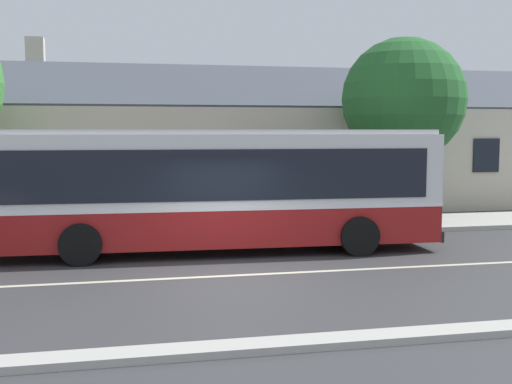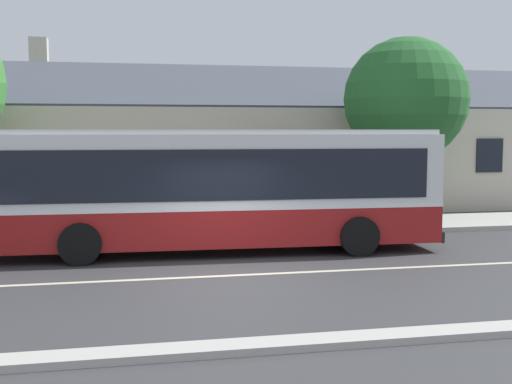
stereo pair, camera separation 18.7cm
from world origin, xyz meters
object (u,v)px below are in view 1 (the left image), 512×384
Objects in this scene: transit_bus at (212,186)px; bus_stop_sign at (394,179)px; street_tree_primary at (405,105)px; bench_down_street at (130,216)px.

bus_stop_sign is (6.01, 2.09, -0.06)m from transit_bus.
street_tree_primary is 2.61× the size of bus_stop_sign.
bench_down_street is at bearing -174.68° from street_tree_primary.
street_tree_primary reaches higher than bus_stop_sign.
street_tree_primary is at bearing 57.90° from bus_stop_sign.
bench_down_street is 9.87m from street_tree_primary.
transit_bus is at bearing -160.79° from bus_stop_sign.
street_tree_primary reaches higher than transit_bus.
bench_down_street is 8.17m from bus_stop_sign.
bench_down_street is 0.78× the size of bus_stop_sign.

